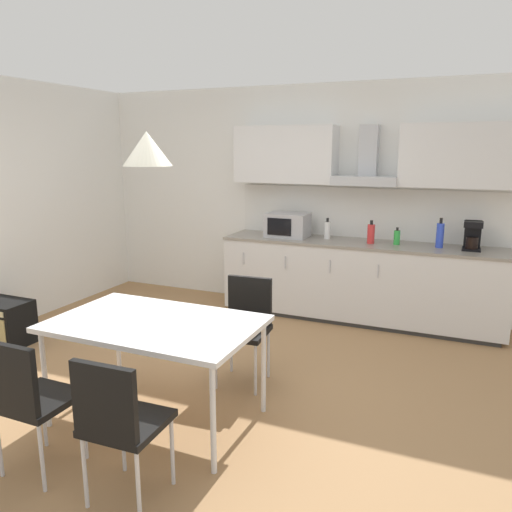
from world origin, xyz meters
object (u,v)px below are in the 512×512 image
object	(u,v)px
coffee_maker	(472,235)
pendant_lamp	(147,149)
bottle_red	(371,234)
chair_near_left	(27,393)
bottle_green	(397,237)
dining_table	(155,327)
chair_near_right	(118,417)
chair_far_right	(246,319)
guitar_amp	(4,322)
bottle_white	(327,230)
microwave	(288,225)
bottle_blue	(440,235)

from	to	relation	value
coffee_maker	pendant_lamp	size ratio (longest dim) A/B	0.94
bottle_red	chair_near_left	world-z (taller)	bottle_red
chair_near_left	pendant_lamp	size ratio (longest dim) A/B	2.72
bottle_green	pendant_lamp	distance (m)	3.14
dining_table	chair_near_right	size ratio (longest dim) A/B	1.65
chair_near_left	chair_far_right	bearing A→B (deg)	68.96
bottle_green	guitar_amp	xyz separation A→B (m)	(-3.47, -2.13, -0.76)
bottle_white	chair_near_left	bearing A→B (deg)	-102.46
chair_far_right	pendant_lamp	bearing A→B (deg)	-110.84
chair_near_left	pendant_lamp	world-z (taller)	pendant_lamp
chair_near_left	chair_far_right	world-z (taller)	same
chair_near_right	chair_far_right	bearing A→B (deg)	90.31
microwave	bottle_green	xyz separation A→B (m)	(1.25, 0.02, -0.06)
dining_table	chair_near_left	bearing A→B (deg)	-111.23
chair_near_left	chair_far_right	xyz separation A→B (m)	(0.64, 1.66, 0.00)
chair_near_left	guitar_amp	distance (m)	2.39
bottle_blue	chair_far_right	xyz separation A→B (m)	(-1.37, -1.90, -0.50)
coffee_maker	chair_far_right	world-z (taller)	coffee_maker
pendant_lamp	chair_near_left	bearing A→B (deg)	-111.23
bottle_white	bottle_green	world-z (taller)	bottle_white
guitar_amp	bottle_red	bearing A→B (deg)	33.10
bottle_red	chair_near_right	distance (m)	3.60
microwave	bottle_blue	bearing A→B (deg)	0.86
bottle_white	pendant_lamp	xyz separation A→B (m)	(-0.47, -2.76, 0.92)
coffee_maker	pendant_lamp	bearing A→B (deg)	-126.17
guitar_amp	pendant_lamp	distance (m)	2.86
bottle_blue	dining_table	distance (m)	3.23
chair_near_left	pendant_lamp	bearing A→B (deg)	68.77
microwave	bottle_green	bearing A→B (deg)	0.79
guitar_amp	bottle_blue	bearing A→B (deg)	28.72
microwave	chair_near_left	xyz separation A→B (m)	(-0.33, -3.54, -0.50)
chair_near_right	chair_near_left	xyz separation A→B (m)	(-0.65, -0.00, 0.00)
microwave	bottle_white	bearing A→B (deg)	6.40
bottle_white	chair_near_left	size ratio (longest dim) A/B	0.28
bottle_red	chair_far_right	xyz separation A→B (m)	(-0.66, -1.85, -0.47)
bottle_blue	chair_near_right	world-z (taller)	bottle_blue
coffee_maker	pendant_lamp	xyz separation A→B (m)	(-2.00, -2.73, 0.87)
bottle_blue	bottle_green	bearing A→B (deg)	-178.95
chair_near_right	chair_near_left	bearing A→B (deg)	-180.00
chair_near_right	coffee_maker	bearing A→B (deg)	64.87
guitar_amp	chair_near_right	bearing A→B (deg)	-29.20
chair_near_left	chair_far_right	size ratio (longest dim) A/B	1.00
coffee_maker	chair_near_right	world-z (taller)	coffee_maker
chair_far_right	guitar_amp	distance (m)	2.57
bottle_white	chair_near_right	world-z (taller)	bottle_white
chair_near_left	microwave	bearing A→B (deg)	84.70
bottle_green	pendant_lamp	xyz separation A→B (m)	(-1.25, -2.72, 0.94)
bottle_green	chair_near_right	distance (m)	3.70
chair_far_right	pendant_lamp	world-z (taller)	pendant_lamp
coffee_maker	bottle_green	xyz separation A→B (m)	(-0.75, -0.01, -0.07)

